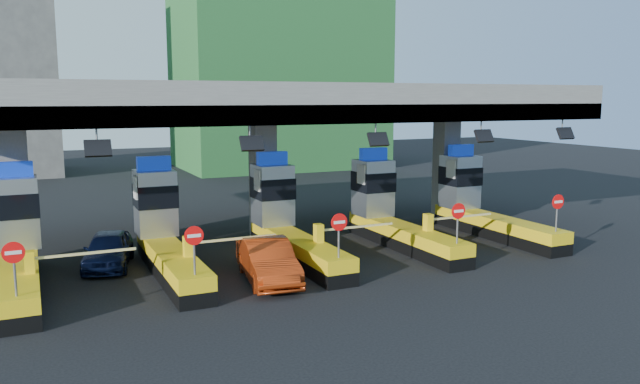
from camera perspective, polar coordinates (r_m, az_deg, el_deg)
name	(u,v)px	position (r m, az deg, el deg)	size (l,w,h in m)	color
ground	(289,256)	(25.89, -2.89, -5.82)	(120.00, 120.00, 0.00)	black
toll_canopy	(263,105)	(27.76, -5.24, 7.92)	(28.00, 12.09, 7.00)	slate
toll_lane_far_left	(18,245)	(24.07, -25.89, -4.38)	(4.43, 8.00, 4.16)	black
toll_lane_left	(164,232)	(24.46, -14.10, -3.57)	(4.43, 8.00, 4.16)	black
toll_lane_center	(286,221)	(25.83, -3.14, -2.68)	(4.43, 8.00, 4.16)	black
toll_lane_right	(390,212)	(28.04, 6.39, -1.82)	(4.43, 8.00, 4.16)	black
toll_lane_far_right	(479,204)	(30.91, 14.34, -1.07)	(4.43, 8.00, 4.16)	black
bg_building_scaffold	(277,15)	(59.73, -3.92, 15.85)	(18.00, 12.00, 28.00)	#1E5926
van	(108,249)	(25.33, -18.79, -4.99)	(1.63, 4.06, 1.38)	black
red_car	(268,261)	(22.23, -4.80, -6.30)	(1.57, 4.49, 1.48)	#9B2C0B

